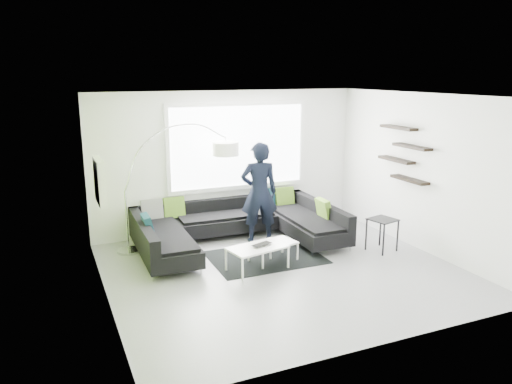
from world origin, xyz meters
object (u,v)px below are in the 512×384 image
at_px(coffee_table, 266,254).
at_px(arc_lamp, 125,191).
at_px(person, 259,193).
at_px(side_table, 382,235).
at_px(sectional_sofa, 238,228).
at_px(laptop, 264,246).

height_order(coffee_table, arc_lamp, arc_lamp).
relative_size(arc_lamp, person, 1.19).
height_order(arc_lamp, side_table, arc_lamp).
distance_m(sectional_sofa, arc_lamp, 2.13).
xyz_separation_m(side_table, person, (-1.81, 1.36, 0.65)).
xyz_separation_m(arc_lamp, side_table, (4.21, -1.73, -0.83)).
relative_size(person, laptop, 4.58).
height_order(sectional_sofa, coffee_table, sectional_sofa).
distance_m(sectional_sofa, coffee_table, 1.09).
bearing_deg(laptop, side_table, -21.48).
bearing_deg(side_table, arc_lamp, 157.59).
bearing_deg(sectional_sofa, coffee_table, -85.13).
bearing_deg(sectional_sofa, person, 13.87).
relative_size(sectional_sofa, arc_lamp, 1.63).
relative_size(coffee_table, laptop, 2.91).
bearing_deg(coffee_table, side_table, -15.97).
distance_m(sectional_sofa, laptop, 1.22).
xyz_separation_m(sectional_sofa, arc_lamp, (-1.92, 0.48, 0.79)).
relative_size(arc_lamp, side_table, 3.80).
bearing_deg(side_table, sectional_sofa, 151.12).
relative_size(coffee_table, arc_lamp, 0.53).
relative_size(sectional_sofa, laptop, 8.87).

